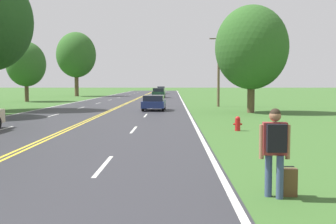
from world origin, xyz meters
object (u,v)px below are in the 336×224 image
object	(u,v)px
tree_far_back	(26,64)
car_dark_green_hatchback_mid_far	(159,92)
suitcase	(287,182)
tree_right_cluster	(252,48)
hitchhiker_person	(275,144)
fire_hydrant	(238,123)
car_dark_blue_hatchback_mid_near	(154,102)
car_white_sedan_receding	(161,90)
tree_behind_sign	(76,55)

from	to	relation	value
tree_far_back	car_dark_green_hatchback_mid_far	world-z (taller)	tree_far_back
suitcase	tree_right_cluster	size ratio (longest dim) A/B	0.08
hitchhiker_person	tree_right_cluster	size ratio (longest dim) A/B	0.22
fire_hydrant	suitcase	bearing A→B (deg)	-93.85
car_dark_blue_hatchback_mid_near	car_white_sedan_receding	bearing A→B (deg)	-177.50
hitchhiker_person	car_white_sedan_receding	bearing A→B (deg)	5.99
tree_behind_sign	car_dark_green_hatchback_mid_far	distance (m)	17.13
car_dark_green_hatchback_mid_far	car_white_sedan_receding	distance (m)	23.32
hitchhiker_person	car_dark_blue_hatchback_mid_near	size ratio (longest dim) A/B	0.48
hitchhiker_person	suitcase	world-z (taller)	hitchhiker_person
tree_behind_sign	car_dark_blue_hatchback_mid_near	size ratio (longest dim) A/B	2.92
suitcase	fire_hydrant	bearing A→B (deg)	-1.06
hitchhiker_person	suitcase	bearing A→B (deg)	-58.27
tree_behind_sign	tree_right_cluster	world-z (taller)	tree_behind_sign
suitcase	tree_far_back	xyz separation A→B (m)	(-20.38, 43.20, 4.32)
hitchhiker_person	car_white_sedan_receding	xyz separation A→B (m)	(-4.51, 80.70, -0.30)
tree_behind_sign	car_dark_green_hatchback_mid_far	bearing A→B (deg)	-25.19
car_dark_green_hatchback_mid_far	suitcase	bearing A→B (deg)	5.92
tree_behind_sign	car_dark_green_hatchback_mid_far	size ratio (longest dim) A/B	2.61
fire_hydrant	tree_far_back	xyz separation A→B (m)	(-21.16, 31.47, 4.25)
tree_far_back	car_dark_blue_hatchback_mid_near	xyz separation A→B (m)	(16.46, -16.63, -3.91)
suitcase	tree_far_back	world-z (taller)	tree_far_back
hitchhiker_person	tree_behind_sign	xyz separation A→B (m)	(-18.65, 64.17, 5.99)
tree_right_cluster	tree_far_back	size ratio (longest dim) A/B	1.12
hitchhiker_person	tree_far_back	size ratio (longest dim) A/B	0.24
tree_far_back	suitcase	bearing A→B (deg)	-64.75
car_dark_green_hatchback_mid_far	fire_hydrant	bearing A→B (deg)	8.06
car_dark_green_hatchback_mid_far	tree_far_back	bearing A→B (deg)	-47.10
fire_hydrant	car_white_sedan_receding	size ratio (longest dim) A/B	0.16
tree_right_cluster	tree_far_back	xyz separation A→B (m)	(-24.09, 19.06, -0.41)
suitcase	tree_far_back	distance (m)	47.95
tree_far_back	car_white_sedan_receding	bearing A→B (deg)	67.37
fire_hydrant	car_dark_blue_hatchback_mid_near	distance (m)	15.57
car_dark_green_hatchback_mid_far	tree_behind_sign	bearing A→B (deg)	-113.80
car_dark_blue_hatchback_mid_near	car_dark_green_hatchback_mid_far	xyz separation A→B (m)	(-0.61, 30.65, 0.12)
suitcase	car_dark_blue_hatchback_mid_near	xyz separation A→B (m)	(-3.92, 26.57, 0.41)
hitchhiker_person	tree_behind_sign	bearing A→B (deg)	18.99
tree_far_back	car_white_sedan_receding	size ratio (longest dim) A/B	1.66
tree_right_cluster	car_white_sedan_receding	distance (m)	57.19
car_dark_green_hatchback_mid_far	car_white_sedan_receding	world-z (taller)	car_white_sedan_receding
tree_far_back	fire_hydrant	bearing A→B (deg)	-56.08
hitchhiker_person	tree_far_back	xyz separation A→B (m)	(-20.07, 43.36, 3.50)
tree_far_back	hitchhiker_person	bearing A→B (deg)	-65.16
fire_hydrant	car_white_sedan_receding	xyz separation A→B (m)	(-5.60, 68.81, 0.45)
fire_hydrant	tree_behind_sign	world-z (taller)	tree_behind_sign
car_dark_green_hatchback_mid_far	car_white_sedan_receding	bearing A→B (deg)	-177.91
fire_hydrant	tree_far_back	distance (m)	38.16
tree_right_cluster	fire_hydrant	bearing A→B (deg)	-103.25
car_dark_blue_hatchback_mid_near	hitchhiker_person	bearing A→B (deg)	9.25
suitcase	fire_hydrant	size ratio (longest dim) A/B	0.89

